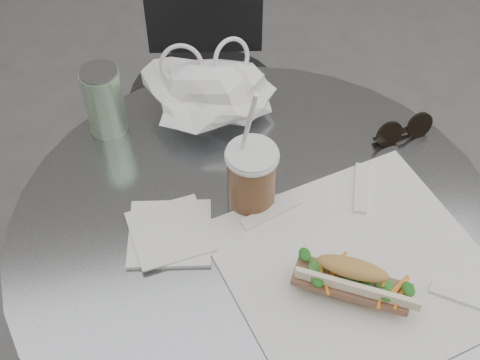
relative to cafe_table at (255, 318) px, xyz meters
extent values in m
cylinder|color=slate|center=(0.00, 0.00, -0.10)|extent=(0.08, 0.08, 0.71)
cylinder|color=slate|center=(0.00, 0.00, 0.26)|extent=(0.76, 0.76, 0.02)
cylinder|color=#292A2C|center=(0.01, 0.64, -0.46)|extent=(0.33, 0.33, 0.02)
cylinder|color=#292A2C|center=(0.01, 0.64, -0.25)|extent=(0.06, 0.06, 0.44)
cylinder|color=#292A2C|center=(0.01, 0.64, -0.02)|extent=(0.37, 0.37, 0.02)
cube|color=#292A2C|center=(0.04, 0.81, 0.11)|extent=(0.29, 0.07, 0.25)
cube|color=white|center=(0.13, -0.10, 0.28)|extent=(0.43, 0.42, 0.00)
ellipsoid|color=tan|center=(0.10, -0.14, 0.29)|extent=(0.21, 0.16, 0.02)
cube|color=brown|center=(0.10, -0.14, 0.30)|extent=(0.16, 0.12, 0.01)
ellipsoid|color=tan|center=(0.10, -0.13, 0.33)|extent=(0.21, 0.16, 0.04)
cylinder|color=brown|center=(0.00, 0.06, 0.32)|extent=(0.07, 0.07, 0.10)
cylinder|color=silver|center=(0.00, 0.06, 0.38)|extent=(0.08, 0.08, 0.01)
cylinder|color=white|center=(-0.01, 0.06, 0.42)|extent=(0.03, 0.05, 0.18)
cylinder|color=black|center=(0.25, 0.13, 0.30)|extent=(0.05, 0.02, 0.05)
cylinder|color=black|center=(0.31, 0.14, 0.30)|extent=(0.05, 0.02, 0.05)
cube|color=black|center=(0.28, 0.14, 0.29)|extent=(0.02, 0.01, 0.00)
cube|color=white|center=(-0.13, 0.01, 0.28)|extent=(0.14, 0.14, 0.01)
cube|color=white|center=(-0.13, 0.01, 0.28)|extent=(0.13, 0.13, 0.00)
cylinder|color=#579659|center=(-0.20, 0.26, 0.33)|extent=(0.07, 0.07, 0.12)
cylinder|color=slate|center=(-0.20, 0.26, 0.40)|extent=(0.06, 0.06, 0.00)
camera|label=1|loc=(-0.15, -0.59, 1.08)|focal=50.00mm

